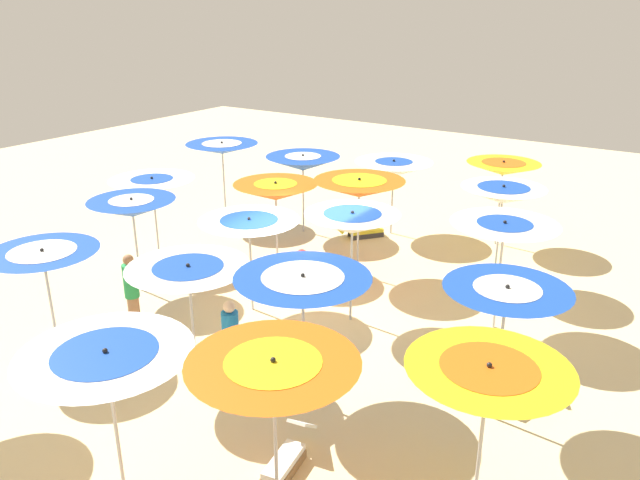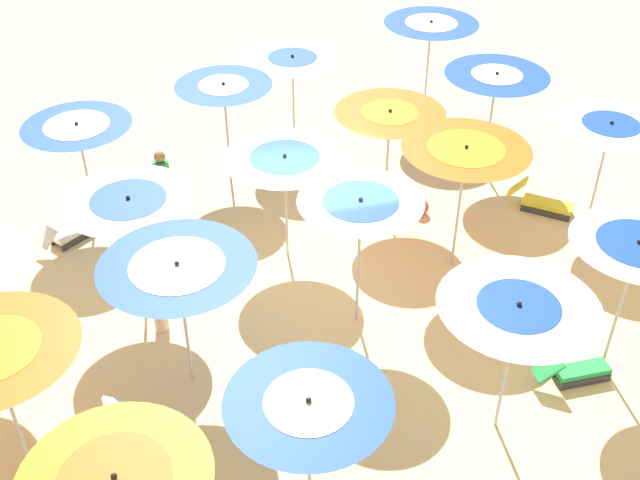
# 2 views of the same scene
# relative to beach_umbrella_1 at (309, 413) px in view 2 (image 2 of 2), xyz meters

# --- Properties ---
(ground) EXTENTS (42.91, 42.91, 0.04)m
(ground) POSITION_rel_beach_umbrella_1_xyz_m (-4.84, 1.22, -2.20)
(ground) COLOR beige
(beach_umbrella_1) EXTENTS (1.97, 1.97, 2.43)m
(beach_umbrella_1) POSITION_rel_beach_umbrella_1_xyz_m (0.00, 0.00, 0.00)
(beach_umbrella_1) COLOR #B2B2B7
(beach_umbrella_1) RESTS_ON ground
(beach_umbrella_2) EXTENTS (2.17, 2.17, 2.40)m
(beach_umbrella_2) POSITION_rel_beach_umbrella_1_xyz_m (-1.03, 3.03, -0.00)
(beach_umbrella_2) COLOR #B2B2B7
(beach_umbrella_2) RESTS_ON ground
(beach_umbrella_3) EXTENTS (1.96, 1.96, 2.51)m
(beach_umbrella_3) POSITION_rel_beach_umbrella_1_xyz_m (-1.77, 5.20, 0.08)
(beach_umbrella_3) COLOR #B2B2B7
(beach_umbrella_3) RESTS_ON ground
(beach_umbrella_6) EXTENTS (2.27, 2.27, 2.36)m
(beach_umbrella_6) POSITION_rel_beach_umbrella_1_xyz_m (-2.95, -1.25, -0.08)
(beach_umbrella_6) COLOR #B2B2B7
(beach_umbrella_6) RESTS_ON ground
(beach_umbrella_7) EXTENTS (1.98, 1.98, 2.50)m
(beach_umbrella_7) POSITION_rel_beach_umbrella_1_xyz_m (-3.73, 1.64, 0.05)
(beach_umbrella_7) COLOR #B2B2B7
(beach_umbrella_7) RESTS_ON ground
(beach_umbrella_8) EXTENTS (2.22, 2.22, 2.54)m
(beach_umbrella_8) POSITION_rel_beach_umbrella_1_xyz_m (-4.82, 3.79, 0.09)
(beach_umbrella_8) COLOR #B2B2B7
(beach_umbrella_8) RESTS_ON ground
(beach_umbrella_9) EXTENTS (2.25, 2.25, 2.25)m
(beach_umbrella_9) POSITION_rel_beach_umbrella_1_xyz_m (-5.53, 6.98, -0.21)
(beach_umbrella_9) COLOR #B2B2B7
(beach_umbrella_9) RESTS_ON ground
(beach_umbrella_11) EXTENTS (2.14, 2.14, 2.29)m
(beach_umbrella_11) POSITION_rel_beach_umbrella_1_xyz_m (-4.91, -1.87, -0.15)
(beach_umbrella_11) COLOR #B2B2B7
(beach_umbrella_11) RESTS_ON ground
(beach_umbrella_12) EXTENTS (2.17, 2.17, 2.19)m
(beach_umbrella_12) POSITION_rel_beach_umbrella_1_xyz_m (-5.81, 0.84, -0.25)
(beach_umbrella_12) COLOR #B2B2B7
(beach_umbrella_12) RESTS_ON ground
(beach_umbrella_13) EXTENTS (2.12, 2.12, 2.31)m
(beach_umbrella_13) POSITION_rel_beach_umbrella_1_xyz_m (-6.80, 3.07, -0.14)
(beach_umbrella_13) COLOR #B2B2B7
(beach_umbrella_13) RESTS_ON ground
(beach_umbrella_14) EXTENTS (2.16, 2.16, 2.38)m
(beach_umbrella_14) POSITION_rel_beach_umbrella_1_xyz_m (-7.79, 5.65, -0.08)
(beach_umbrella_14) COLOR #B2B2B7
(beach_umbrella_14) RESTS_ON ground
(beach_umbrella_16) EXTENTS (2.06, 2.06, 2.22)m
(beach_umbrella_16) POSITION_rel_beach_umbrella_1_xyz_m (-7.79, -2.73, -0.18)
(beach_umbrella_16) COLOR #B2B2B7
(beach_umbrella_16) RESTS_ON ground
(beach_umbrella_17) EXTENTS (1.99, 1.99, 2.32)m
(beach_umbrella_17) POSITION_rel_beach_umbrella_1_xyz_m (-8.68, 0.14, -0.12)
(beach_umbrella_17) COLOR #B2B2B7
(beach_umbrella_17) RESTS_ON ground
(beach_umbrella_18) EXTENTS (2.20, 2.20, 2.27)m
(beach_umbrella_18) POSITION_rel_beach_umbrella_1_xyz_m (-9.84, 1.79, -0.16)
(beach_umbrella_18) COLOR #B2B2B7
(beach_umbrella_18) RESTS_ON ground
(beach_umbrella_19) EXTENTS (2.19, 2.19, 2.52)m
(beach_umbrella_19) POSITION_rel_beach_umbrella_1_xyz_m (-10.45, 5.17, 0.12)
(beach_umbrella_19) COLOR #B2B2B7
(beach_umbrella_19) RESTS_ON ground
(lounger_0) EXTENTS (1.11, 1.27, 0.64)m
(lounger_0) POSITION_rel_beach_umbrella_1_xyz_m (-6.06, 6.21, -1.98)
(lounger_0) COLOR #333338
(lounger_0) RESTS_ON ground
(lounger_2) EXTENTS (1.06, 1.17, 0.52)m
(lounger_2) POSITION_rel_beach_umbrella_1_xyz_m (-7.18, -3.19, -1.99)
(lounger_2) COLOR #333338
(lounger_2) RESTS_ON ground
(lounger_3) EXTENTS (0.53, 1.32, 0.59)m
(lounger_3) POSITION_rel_beach_umbrella_1_xyz_m (-2.14, -2.82, -1.97)
(lounger_3) COLOR olive
(lounger_3) RESTS_ON ground
(lounger_4) EXTENTS (0.34, 1.26, 0.54)m
(lounger_4) POSITION_rel_beach_umbrella_1_xyz_m (-1.58, 4.61, -1.99)
(lounger_4) COLOR #333338
(lounger_4) RESTS_ON ground
(beachgoer_0) EXTENTS (0.30, 0.30, 1.66)m
(beachgoer_0) POSITION_rel_beach_umbrella_1_xyz_m (-4.23, -1.63, -1.32)
(beachgoer_0) COLOR beige
(beachgoer_0) RESTS_ON ground
(beachgoer_1) EXTENTS (0.30, 0.30, 1.74)m
(beachgoer_1) POSITION_rel_beach_umbrella_1_xyz_m (-7.19, -1.30, -1.27)
(beachgoer_1) COLOR #A3704C
(beachgoer_1) RESTS_ON ground
(beach_ball) EXTENTS (0.32, 0.32, 0.32)m
(beach_ball) POSITION_rel_beach_umbrella_1_xyz_m (-6.51, 3.75, -2.02)
(beach_ball) COLOR red
(beach_ball) RESTS_ON ground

